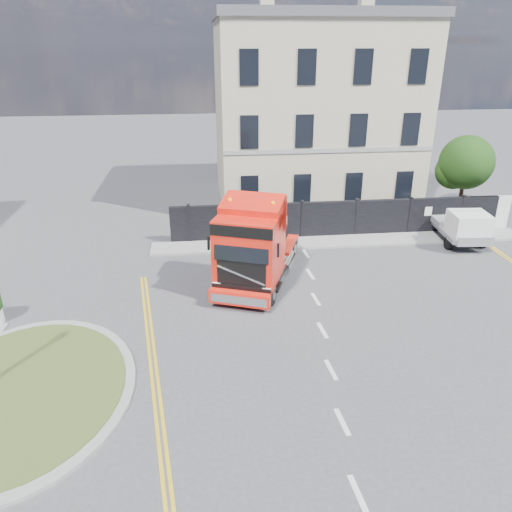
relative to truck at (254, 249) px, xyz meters
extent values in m
plane|color=#424244|center=(-0.80, -3.49, -1.77)|extent=(120.00, 120.00, 0.00)
cylinder|color=gray|center=(-7.80, -6.49, -1.71)|extent=(6.80, 6.80, 0.12)
cylinder|color=#3E4C1E|center=(-7.80, -6.49, -1.63)|extent=(6.20, 6.20, 0.05)
cube|color=black|center=(5.20, 5.51, -0.77)|extent=(18.00, 0.25, 2.00)
cube|color=silver|center=(13.70, 5.51, -0.77)|extent=(2.60, 0.12, 2.00)
cube|color=#AFAA8B|center=(5.20, 13.01, 3.73)|extent=(12.00, 10.00, 11.00)
cube|color=#4E4E53|center=(5.20, 13.01, 9.48)|extent=(12.30, 10.30, 0.50)
cube|color=#AFAA8B|center=(2.20, 13.01, 10.23)|extent=(0.80, 0.80, 1.60)
cube|color=#AFAA8B|center=(8.20, 13.01, 10.23)|extent=(0.80, 0.80, 1.60)
cylinder|color=#382619|center=(13.70, 8.51, -0.57)|extent=(0.24, 0.24, 2.40)
sphere|color=black|center=(13.70, 8.51, 1.43)|extent=(3.20, 3.20, 3.20)
sphere|color=black|center=(13.20, 8.91, 0.83)|extent=(2.20, 2.20, 2.20)
cube|color=gray|center=(5.20, 4.61, -1.71)|extent=(20.00, 1.60, 0.12)
cube|color=black|center=(0.39, 1.04, -1.03)|extent=(4.47, 6.69, 0.45)
cube|color=red|center=(-0.22, -0.58, 0.35)|extent=(3.22, 3.28, 2.77)
cube|color=red|center=(0.15, 0.39, 1.49)|extent=(2.63, 1.71, 1.39)
cube|color=black|center=(-0.67, -1.77, 0.75)|extent=(2.06, 0.82, 1.04)
cube|color=red|center=(-0.78, -2.07, -1.23)|extent=(2.44, 1.20, 0.54)
cylinder|color=black|center=(-1.50, -0.95, -1.26)|extent=(0.66, 1.08, 1.03)
cylinder|color=gray|center=(-1.50, -0.95, -1.26)|extent=(0.53, 0.66, 0.57)
cylinder|color=black|center=(0.50, -1.70, -1.26)|extent=(0.66, 1.08, 1.03)
cylinder|color=gray|center=(0.50, -1.70, -1.26)|extent=(0.53, 0.66, 0.57)
cylinder|color=black|center=(-0.26, 2.34, -1.26)|extent=(0.66, 1.08, 1.03)
cylinder|color=gray|center=(-0.26, 2.34, -1.26)|extent=(0.53, 0.66, 0.57)
cylinder|color=black|center=(1.74, 1.59, -1.26)|extent=(0.66, 1.08, 1.03)
cylinder|color=gray|center=(1.74, 1.59, -1.26)|extent=(0.53, 0.66, 0.57)
cylinder|color=black|center=(0.16, 3.45, -1.26)|extent=(0.66, 1.08, 1.03)
cylinder|color=gray|center=(0.16, 3.45, -1.26)|extent=(0.53, 0.66, 0.57)
cylinder|color=black|center=(2.16, 2.70, -1.26)|extent=(0.66, 1.08, 1.03)
cylinder|color=gray|center=(2.16, 2.70, -1.26)|extent=(0.53, 0.66, 0.57)
cube|color=slate|center=(11.31, 4.51, -1.11)|extent=(2.20, 4.72, 0.24)
cube|color=silver|center=(11.31, 3.08, -0.49)|extent=(1.95, 1.87, 1.24)
cylinder|color=black|center=(10.40, 3.08, -1.44)|extent=(0.24, 0.67, 0.67)
cylinder|color=black|center=(12.21, 3.08, -1.44)|extent=(0.24, 0.67, 0.67)
cylinder|color=black|center=(10.40, 5.94, -1.44)|extent=(0.24, 0.67, 0.67)
cylinder|color=black|center=(12.21, 5.94, -1.44)|extent=(0.24, 0.67, 0.67)
camera|label=1|loc=(-2.08, -19.38, 8.10)|focal=35.00mm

